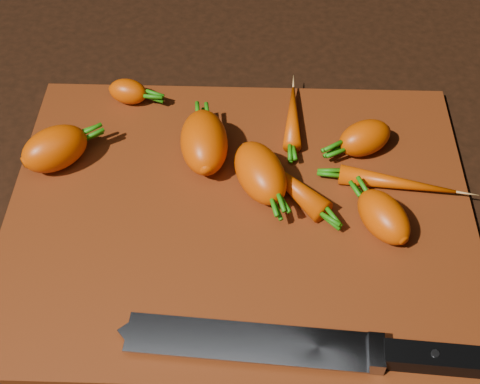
{
  "coord_description": "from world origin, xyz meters",
  "views": [
    {
      "loc": [
        0.01,
        -0.45,
        0.57
      ],
      "look_at": [
        0.0,
        0.01,
        0.03
      ],
      "focal_mm": 50.0,
      "sensor_mm": 36.0,
      "label": 1
    }
  ],
  "objects": [
    {
      "name": "knife",
      "position": [
        0.03,
        -0.16,
        0.02
      ],
      "size": [
        0.36,
        0.06,
        0.02
      ],
      "rotation": [
        0.0,
        0.0,
        -0.07
      ],
      "color": "gray",
      "rests_on": "cutting_board"
    },
    {
      "name": "carrot_1",
      "position": [
        0.02,
        0.03,
        0.04
      ],
      "size": [
        0.08,
        0.1,
        0.05
      ],
      "primitive_type": "ellipsoid",
      "rotation": [
        0.0,
        0.0,
        -1.16
      ],
      "color": "#CD4302",
      "rests_on": "cutting_board"
    },
    {
      "name": "carrot_2",
      "position": [
        -0.04,
        0.07,
        0.04
      ],
      "size": [
        0.06,
        0.1,
        0.05
      ],
      "primitive_type": "ellipsoid",
      "rotation": [
        0.0,
        0.0,
        1.69
      ],
      "color": "#CD4302",
      "rests_on": "cutting_board"
    },
    {
      "name": "carrot_8",
      "position": [
        0.05,
        0.03,
        0.03
      ],
      "size": [
        0.09,
        0.1,
        0.03
      ],
      "primitive_type": "ellipsoid",
      "rotation": [
        0.0,
        0.0,
        2.29
      ],
      "color": "#CD4302",
      "rests_on": "cutting_board"
    },
    {
      "name": "carrot_7",
      "position": [
        0.17,
        0.03,
        0.02
      ],
      "size": [
        0.13,
        0.04,
        0.02
      ],
      "primitive_type": "ellipsoid",
      "rotation": [
        0.0,
        0.0,
        -0.18
      ],
      "color": "#CD4302",
      "rests_on": "cutting_board"
    },
    {
      "name": "cutting_board",
      "position": [
        0.0,
        0.0,
        0.01
      ],
      "size": [
        0.5,
        0.4,
        0.01
      ],
      "primitive_type": "cube",
      "color": "#66280D",
      "rests_on": "ground"
    },
    {
      "name": "carrot_4",
      "position": [
        -0.14,
        0.17,
        0.03
      ],
      "size": [
        0.05,
        0.04,
        0.03
      ],
      "primitive_type": "ellipsoid",
      "rotation": [
        0.0,
        0.0,
        -0.23
      ],
      "color": "#CD4302",
      "rests_on": "cutting_board"
    },
    {
      "name": "carrot_0",
      "position": [
        -0.21,
        0.06,
        0.04
      ],
      "size": [
        0.09,
        0.08,
        0.05
      ],
      "primitive_type": "ellipsoid",
      "rotation": [
        0.0,
        0.0,
        0.65
      ],
      "color": "#CD4302",
      "rests_on": "cutting_board"
    },
    {
      "name": "carrot_3",
      "position": [
        0.14,
        0.09,
        0.03
      ],
      "size": [
        0.08,
        0.07,
        0.04
      ],
      "primitive_type": "ellipsoid",
      "rotation": [
        0.0,
        0.0,
        3.63
      ],
      "color": "#CD4302",
      "rests_on": "cutting_board"
    },
    {
      "name": "carrot_5",
      "position": [
        0.15,
        -0.02,
        0.03
      ],
      "size": [
        0.07,
        0.08,
        0.04
      ],
      "primitive_type": "ellipsoid",
      "rotation": [
        0.0,
        0.0,
        2.09
      ],
      "color": "#CD4302",
      "rests_on": "cutting_board"
    },
    {
      "name": "carrot_6",
      "position": [
        0.06,
        0.14,
        0.02
      ],
      "size": [
        0.03,
        0.1,
        0.02
      ],
      "primitive_type": "ellipsoid",
      "rotation": [
        0.0,
        0.0,
        1.53
      ],
      "color": "#CD4302",
      "rests_on": "cutting_board"
    },
    {
      "name": "ground",
      "position": [
        0.0,
        0.0,
        -0.01
      ],
      "size": [
        2.0,
        2.0,
        0.01
      ],
      "primitive_type": "cube",
      "color": "black"
    }
  ]
}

